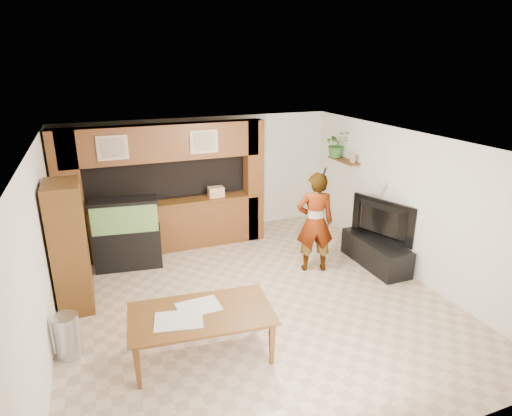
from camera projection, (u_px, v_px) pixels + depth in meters
name	position (u px, v px, depth m)	size (l,w,h in m)	color
floor	(253.00, 299.00, 7.10)	(6.50, 6.50, 0.00)	tan
ceiling	(252.00, 143.00, 6.25)	(6.50, 6.50, 0.00)	white
wall_back	(201.00, 176.00, 9.54)	(6.00, 6.00, 0.00)	white
wall_left	(40.00, 256.00, 5.65)	(6.50, 6.50, 0.00)	white
wall_right	(408.00, 204.00, 7.70)	(6.50, 6.50, 0.00)	white
partition	(163.00, 187.00, 8.67)	(4.20, 0.99, 2.60)	brown
wall_clock	(42.00, 192.00, 6.34)	(0.05, 0.25, 0.25)	black
wall_shelf	(344.00, 160.00, 9.24)	(0.25, 0.90, 0.04)	brown
pantry_cabinet	(69.00, 247.00, 6.59)	(0.51, 0.84, 2.05)	brown
trash_can	(67.00, 336.00, 5.63)	(0.33, 0.33, 0.61)	#B2B2B7
aquarium	(127.00, 235.00, 7.99)	(1.22, 0.46, 1.35)	black
tv_stand	(375.00, 252.00, 8.21)	(0.56, 1.53, 0.51)	black
television	(379.00, 221.00, 8.00)	(1.34, 0.18, 0.77)	black
photo_frame	(353.00, 158.00, 8.90)	(0.03, 0.14, 0.18)	tan
potted_plant	(337.00, 144.00, 9.36)	(0.52, 0.45, 0.58)	#336E2C
person	(315.00, 222.00, 7.81)	(0.69, 0.45, 1.89)	tan
microphone	(325.00, 172.00, 7.36)	(0.04, 0.04, 0.16)	black
dining_table	(203.00, 335.00, 5.61)	(1.85, 1.03, 0.65)	brown
newspaper_a	(179.00, 320.00, 5.37)	(0.60, 0.44, 0.01)	silver
newspaper_b	(199.00, 306.00, 5.67)	(0.55, 0.40, 0.01)	silver
counter_box	(216.00, 192.00, 8.92)	(0.32, 0.21, 0.21)	tan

